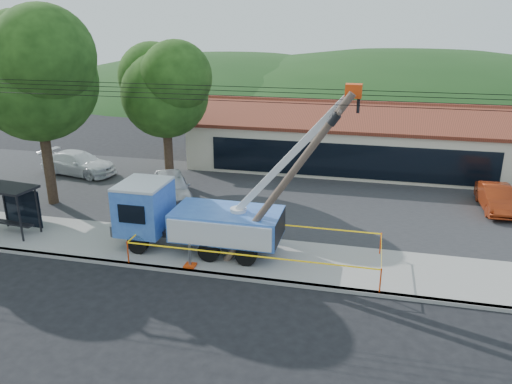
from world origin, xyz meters
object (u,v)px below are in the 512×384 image
Objects in this scene: bus_shelter at (13,199)px; car_white at (80,175)px; utility_truck at (194,216)px; leaning_pole at (291,175)px; car_silver at (173,202)px; car_red at (494,212)px.

bus_shelter is 10.00m from car_white.
utility_truck reaches higher than bus_shelter.
leaning_pole is (4.43, -0.81, 2.48)m from utility_truck.
bus_shelter is at bearing -155.87° from car_white.
car_white is (-11.59, 9.15, -1.70)m from utility_truck.
utility_truck reaches higher than car_white.
car_silver is at bearing -103.94° from car_white.
leaning_pole is at bearing 4.86° from bus_shelter.
leaning_pole is 2.83× the size of bus_shelter.
bus_shelter is 8.42m from car_silver.
car_silver is (-3.47, 5.71, -1.70)m from utility_truck.
leaning_pole is 11.06m from car_silver.
car_silver is at bearing 121.28° from utility_truck.
car_silver is at bearing 140.45° from leaning_pole.
car_silver is at bearing -173.16° from car_red.
car_red is (17.72, 2.72, 0.00)m from car_silver.
leaning_pole is at bearing -112.84° from car_white.
car_red is at bearing 30.61° from utility_truck.
car_red is at bearing -82.56° from car_white.
car_white is at bearing 112.00° from bus_shelter.
car_silver is (-7.90, 6.52, -4.18)m from leaning_pole.
utility_truck is 2.52× the size of car_red.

